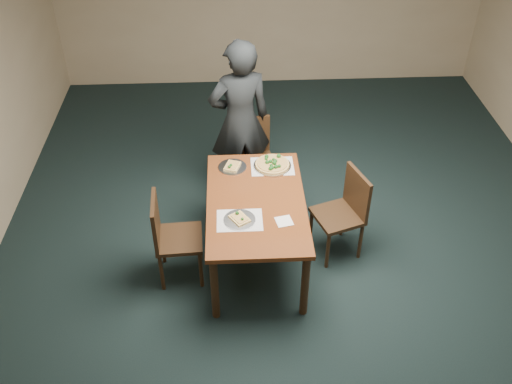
{
  "coord_description": "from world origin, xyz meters",
  "views": [
    {
      "loc": [
        -0.59,
        -3.86,
        4.03
      ],
      "look_at": [
        -0.39,
        0.18,
        0.85
      ],
      "focal_mm": 40.0,
      "sensor_mm": 36.0,
      "label": 1
    }
  ],
  "objects_px": {
    "chair_left": "(170,234)",
    "diner": "(240,121)",
    "dining_table": "(256,208)",
    "chair_far": "(253,154)",
    "chair_right": "(345,209)",
    "slice_plate_near": "(240,219)",
    "pizza_pan": "(272,164)",
    "slice_plate_far": "(232,167)"
  },
  "relations": [
    {
      "from": "dining_table",
      "to": "slice_plate_far",
      "type": "bearing_deg",
      "value": 111.47
    },
    {
      "from": "pizza_pan",
      "to": "dining_table",
      "type": "bearing_deg",
      "value": -109.59
    },
    {
      "from": "chair_far",
      "to": "chair_left",
      "type": "relative_size",
      "value": 1.0
    },
    {
      "from": "chair_far",
      "to": "slice_plate_near",
      "type": "xyz_separation_m",
      "value": [
        -0.18,
        -1.36,
        0.25
      ]
    },
    {
      "from": "dining_table",
      "to": "pizza_pan",
      "type": "relative_size",
      "value": 4.04
    },
    {
      "from": "dining_table",
      "to": "chair_left",
      "type": "height_order",
      "value": "chair_left"
    },
    {
      "from": "chair_far",
      "to": "slice_plate_near",
      "type": "relative_size",
      "value": 3.25
    },
    {
      "from": "chair_left",
      "to": "diner",
      "type": "distance_m",
      "value": 1.52
    },
    {
      "from": "diner",
      "to": "pizza_pan",
      "type": "xyz_separation_m",
      "value": [
        0.3,
        -0.61,
        -0.13
      ]
    },
    {
      "from": "dining_table",
      "to": "slice_plate_far",
      "type": "relative_size",
      "value": 5.36
    },
    {
      "from": "chair_right",
      "to": "diner",
      "type": "bearing_deg",
      "value": -155.75
    },
    {
      "from": "chair_left",
      "to": "chair_right",
      "type": "relative_size",
      "value": 1.0
    },
    {
      "from": "chair_right",
      "to": "slice_plate_near",
      "type": "bearing_deg",
      "value": -88.86
    },
    {
      "from": "chair_far",
      "to": "slice_plate_far",
      "type": "distance_m",
      "value": 0.66
    },
    {
      "from": "dining_table",
      "to": "chair_left",
      "type": "relative_size",
      "value": 1.65
    },
    {
      "from": "dining_table",
      "to": "slice_plate_near",
      "type": "distance_m",
      "value": 0.33
    },
    {
      "from": "chair_far",
      "to": "diner",
      "type": "relative_size",
      "value": 0.5
    },
    {
      "from": "slice_plate_near",
      "to": "slice_plate_far",
      "type": "xyz_separation_m",
      "value": [
        -0.05,
        0.79,
        -0.0
      ]
    },
    {
      "from": "chair_right",
      "to": "diner",
      "type": "relative_size",
      "value": 0.5
    },
    {
      "from": "dining_table",
      "to": "chair_left",
      "type": "distance_m",
      "value": 0.82
    },
    {
      "from": "chair_right",
      "to": "slice_plate_far",
      "type": "height_order",
      "value": "chair_right"
    },
    {
      "from": "dining_table",
      "to": "diner",
      "type": "relative_size",
      "value": 0.83
    },
    {
      "from": "dining_table",
      "to": "pizza_pan",
      "type": "bearing_deg",
      "value": 70.41
    },
    {
      "from": "dining_table",
      "to": "chair_left",
      "type": "xyz_separation_m",
      "value": [
        -0.79,
        -0.16,
        -0.14
      ]
    },
    {
      "from": "dining_table",
      "to": "slice_plate_near",
      "type": "height_order",
      "value": "slice_plate_near"
    },
    {
      "from": "chair_left",
      "to": "chair_right",
      "type": "distance_m",
      "value": 1.68
    },
    {
      "from": "pizza_pan",
      "to": "chair_left",
      "type": "bearing_deg",
      "value": -144.92
    },
    {
      "from": "chair_far",
      "to": "slice_plate_near",
      "type": "height_order",
      "value": "chair_far"
    },
    {
      "from": "chair_far",
      "to": "chair_right",
      "type": "relative_size",
      "value": 1.0
    },
    {
      "from": "chair_right",
      "to": "pizza_pan",
      "type": "relative_size",
      "value": 2.45
    },
    {
      "from": "chair_right",
      "to": "slice_plate_near",
      "type": "xyz_separation_m",
      "value": [
        -1.02,
        -0.38,
        0.25
      ]
    },
    {
      "from": "slice_plate_far",
      "to": "chair_far",
      "type": "bearing_deg",
      "value": 67.73
    },
    {
      "from": "chair_left",
      "to": "chair_far",
      "type": "bearing_deg",
      "value": -36.27
    },
    {
      "from": "diner",
      "to": "pizza_pan",
      "type": "bearing_deg",
      "value": 102.39
    },
    {
      "from": "slice_plate_near",
      "to": "diner",
      "type": "bearing_deg",
      "value": 88.24
    },
    {
      "from": "pizza_pan",
      "to": "slice_plate_near",
      "type": "xyz_separation_m",
      "value": [
        -0.35,
        -0.79,
        -0.01
      ]
    },
    {
      "from": "chair_left",
      "to": "diner",
      "type": "relative_size",
      "value": 0.5
    },
    {
      "from": "slice_plate_far",
      "to": "chair_right",
      "type": "bearing_deg",
      "value": -20.96
    },
    {
      "from": "dining_table",
      "to": "chair_far",
      "type": "xyz_separation_m",
      "value": [
        0.02,
        1.1,
        -0.14
      ]
    },
    {
      "from": "dining_table",
      "to": "pizza_pan",
      "type": "xyz_separation_m",
      "value": [
        0.19,
        0.53,
        0.12
      ]
    },
    {
      "from": "chair_left",
      "to": "slice_plate_near",
      "type": "height_order",
      "value": "chair_left"
    },
    {
      "from": "slice_plate_near",
      "to": "chair_right",
      "type": "bearing_deg",
      "value": 20.58
    }
  ]
}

